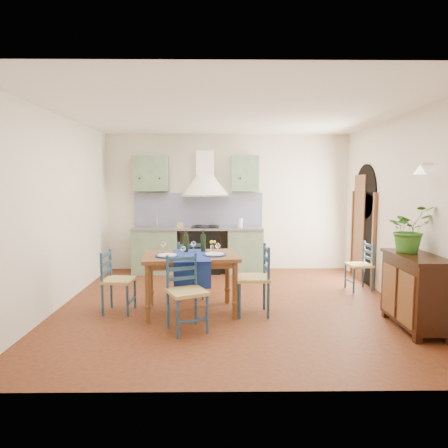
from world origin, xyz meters
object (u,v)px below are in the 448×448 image
(dining_table, at_px, (191,261))
(sideboard, at_px, (415,289))
(potted_plant, at_px, (409,229))
(chair_near, at_px, (186,292))

(dining_table, distance_m, sideboard, 2.91)
(dining_table, distance_m, potted_plant, 2.89)
(dining_table, height_order, chair_near, dining_table)
(potted_plant, bearing_deg, dining_table, 170.42)
(dining_table, bearing_deg, chair_near, -90.99)
(sideboard, bearing_deg, potted_plant, 96.07)
(dining_table, relative_size, potted_plant, 2.32)
(sideboard, relative_size, potted_plant, 1.76)
(sideboard, bearing_deg, dining_table, 166.59)
(chair_near, distance_m, sideboard, 2.83)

